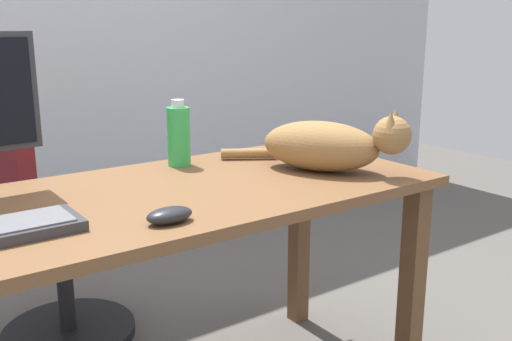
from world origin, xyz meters
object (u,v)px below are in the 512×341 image
Objects in this scene: water_bottle at (179,135)px; cat at (328,145)px; office_chair at (48,241)px; computer_mouse at (169,215)px.

cat is at bearing -44.74° from water_bottle.
office_chair is 0.95m from computer_mouse.
computer_mouse is at bearing -120.72° from water_bottle.
cat is 2.66× the size of water_bottle.
computer_mouse is 0.53× the size of water_bottle.
office_chair is 1.68× the size of cat.
water_bottle is at bearing 135.26° from cat.
water_bottle is at bearing -52.89° from office_chair.
office_chair is 1.05m from cat.
water_bottle is at bearing 59.28° from computer_mouse.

